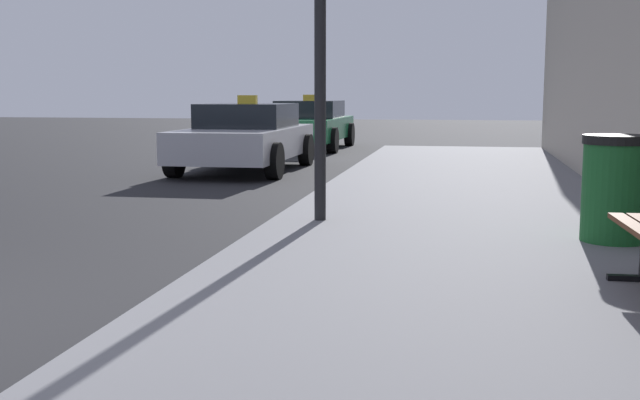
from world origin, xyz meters
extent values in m
cube|color=slate|center=(4.00, 0.00, 0.07)|extent=(4.00, 32.00, 0.15)
cylinder|color=#195926|center=(5.33, 3.57, 0.59)|extent=(0.57, 0.57, 0.87)
cylinder|color=black|center=(5.33, 3.57, 1.06)|extent=(0.60, 0.60, 0.08)
cylinder|color=black|center=(2.52, 4.25, 2.27)|extent=(0.12, 0.12, 4.24)
cube|color=#B7B7BF|center=(-0.10, 10.53, 0.54)|extent=(1.81, 4.20, 0.55)
cube|color=black|center=(-0.10, 10.74, 1.04)|extent=(1.59, 1.89, 0.45)
cube|color=yellow|center=(-0.10, 10.74, 1.35)|extent=(0.36, 0.14, 0.16)
cylinder|color=black|center=(0.81, 9.19, 0.32)|extent=(0.22, 0.64, 0.64)
cylinder|color=black|center=(-1.00, 9.19, 0.32)|extent=(0.22, 0.64, 0.64)
cylinder|color=black|center=(0.81, 11.88, 0.32)|extent=(0.22, 0.64, 0.64)
cylinder|color=black|center=(-1.00, 11.88, 0.32)|extent=(0.22, 0.64, 0.64)
cube|color=#196638|center=(-0.09, 16.56, 0.54)|extent=(1.78, 4.40, 0.55)
cube|color=black|center=(-0.09, 16.78, 1.04)|extent=(1.57, 1.98, 0.45)
cube|color=yellow|center=(-0.09, 16.78, 1.35)|extent=(0.36, 0.14, 0.16)
cylinder|color=black|center=(0.80, 15.15, 0.32)|extent=(0.22, 0.64, 0.64)
cylinder|color=black|center=(-0.98, 15.15, 0.32)|extent=(0.22, 0.64, 0.64)
cylinder|color=black|center=(0.80, 17.97, 0.32)|extent=(0.22, 0.64, 0.64)
cylinder|color=black|center=(-0.98, 17.97, 0.32)|extent=(0.22, 0.64, 0.64)
camera|label=1|loc=(4.00, -3.64, 1.47)|focal=43.50mm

